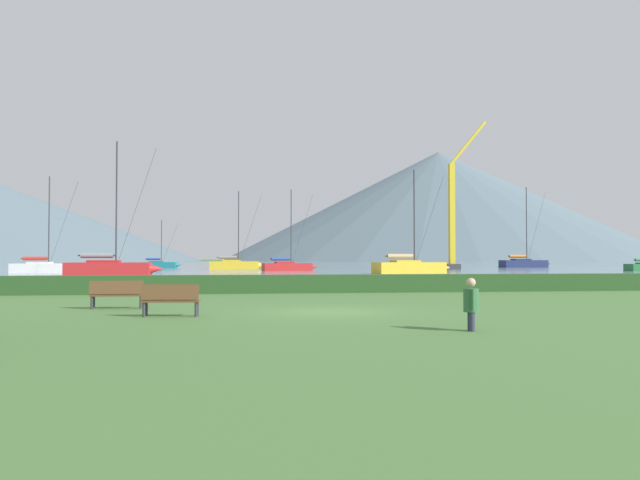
{
  "coord_description": "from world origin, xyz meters",
  "views": [
    {
      "loc": [
        -3.06,
        -19.7,
        1.73
      ],
      "look_at": [
        9.14,
        68.62,
        4.23
      ],
      "focal_mm": 35.11,
      "sensor_mm": 36.0,
      "label": 1
    }
  ],
  "objects_px": {
    "sailboat_slip_1": "(410,267)",
    "sailboat_slip_3": "(110,267)",
    "sailboat_slip_6": "(524,263)",
    "sailboat_slip_9": "(235,264)",
    "person_seated_viewer": "(471,302)",
    "park_bench_under_tree": "(117,293)",
    "sailboat_slip_11": "(288,266)",
    "dock_crane": "(453,220)",
    "park_bench_near_path": "(171,298)",
    "sailboat_slip_5": "(159,264)",
    "sailboat_slip_2": "(44,267)"
  },
  "relations": [
    {
      "from": "person_seated_viewer",
      "to": "dock_crane",
      "type": "xyz_separation_m",
      "value": [
        26.31,
        73.78,
        6.48
      ]
    },
    {
      "from": "sailboat_slip_11",
      "to": "person_seated_viewer",
      "type": "xyz_separation_m",
      "value": [
        -1.42,
        -66.99,
        0.06
      ]
    },
    {
      "from": "sailboat_slip_1",
      "to": "park_bench_under_tree",
      "type": "xyz_separation_m",
      "value": [
        -22.77,
        -43.56,
        -0.21
      ]
    },
    {
      "from": "sailboat_slip_1",
      "to": "sailboat_slip_9",
      "type": "relative_size",
      "value": 0.95
    },
    {
      "from": "dock_crane",
      "to": "park_bench_under_tree",
      "type": "bearing_deg",
      "value": -118.46
    },
    {
      "from": "sailboat_slip_2",
      "to": "sailboat_slip_3",
      "type": "xyz_separation_m",
      "value": [
        9.27,
        -11.17,
        0.12
      ]
    },
    {
      "from": "sailboat_slip_6",
      "to": "park_bench_near_path",
      "type": "xyz_separation_m",
      "value": [
        -51.89,
        -84.07,
        -0.26
      ]
    },
    {
      "from": "sailboat_slip_1",
      "to": "sailboat_slip_2",
      "type": "relative_size",
      "value": 1.03
    },
    {
      "from": "sailboat_slip_6",
      "to": "person_seated_viewer",
      "type": "relative_size",
      "value": 11.21
    },
    {
      "from": "sailboat_slip_5",
      "to": "sailboat_slip_6",
      "type": "xyz_separation_m",
      "value": [
        62.59,
        -5.34,
        0.22
      ]
    },
    {
      "from": "sailboat_slip_3",
      "to": "dock_crane",
      "type": "xyz_separation_m",
      "value": [
        43.75,
        25.08,
        6.4
      ]
    },
    {
      "from": "sailboat_slip_6",
      "to": "sailboat_slip_9",
      "type": "relative_size",
      "value": 1.19
    },
    {
      "from": "park_bench_near_path",
      "to": "dock_crane",
      "type": "bearing_deg",
      "value": 68.98
    },
    {
      "from": "sailboat_slip_5",
      "to": "sailboat_slip_6",
      "type": "bearing_deg",
      "value": -0.32
    },
    {
      "from": "sailboat_slip_1",
      "to": "park_bench_near_path",
      "type": "bearing_deg",
      "value": -124.93
    },
    {
      "from": "sailboat_slip_1",
      "to": "sailboat_slip_11",
      "type": "xyz_separation_m",
      "value": [
        -11.88,
        15.66,
        -0.12
      ]
    },
    {
      "from": "sailboat_slip_11",
      "to": "person_seated_viewer",
      "type": "relative_size",
      "value": 8.5
    },
    {
      "from": "sailboat_slip_6",
      "to": "sailboat_slip_3",
      "type": "bearing_deg",
      "value": -151.19
    },
    {
      "from": "sailboat_slip_11",
      "to": "dock_crane",
      "type": "relative_size",
      "value": 0.48
    },
    {
      "from": "sailboat_slip_2",
      "to": "sailboat_slip_5",
      "type": "bearing_deg",
      "value": 77.82
    },
    {
      "from": "sailboat_slip_1",
      "to": "park_bench_under_tree",
      "type": "distance_m",
      "value": 49.15
    },
    {
      "from": "sailboat_slip_6",
      "to": "dock_crane",
      "type": "bearing_deg",
      "value": -144.69
    },
    {
      "from": "sailboat_slip_2",
      "to": "dock_crane",
      "type": "distance_m",
      "value": 55.2
    },
    {
      "from": "sailboat_slip_5",
      "to": "sailboat_slip_11",
      "type": "xyz_separation_m",
      "value": [
        19.51,
        -27.05,
        0.05
      ]
    },
    {
      "from": "sailboat_slip_9",
      "to": "sailboat_slip_11",
      "type": "relative_size",
      "value": 1.11
    },
    {
      "from": "sailboat_slip_2",
      "to": "sailboat_slip_5",
      "type": "xyz_separation_m",
      "value": [
        8.63,
        34.17,
        -0.08
      ]
    },
    {
      "from": "sailboat_slip_1",
      "to": "sailboat_slip_2",
      "type": "height_order",
      "value": "sailboat_slip_1"
    },
    {
      "from": "sailboat_slip_6",
      "to": "sailboat_slip_11",
      "type": "relative_size",
      "value": 1.32
    },
    {
      "from": "sailboat_slip_2",
      "to": "park_bench_under_tree",
      "type": "xyz_separation_m",
      "value": [
        17.24,
        -52.1,
        -0.12
      ]
    },
    {
      "from": "sailboat_slip_11",
      "to": "sailboat_slip_5",
      "type": "bearing_deg",
      "value": 117.08
    },
    {
      "from": "sailboat_slip_9",
      "to": "sailboat_slip_1",
      "type": "bearing_deg",
      "value": -56.07
    },
    {
      "from": "sailboat_slip_5",
      "to": "park_bench_near_path",
      "type": "xyz_separation_m",
      "value": [
        10.7,
        -89.41,
        -0.04
      ]
    },
    {
      "from": "sailboat_slip_2",
      "to": "dock_crane",
      "type": "xyz_separation_m",
      "value": [
        53.02,
        13.91,
        6.52
      ]
    },
    {
      "from": "sailboat_slip_3",
      "to": "sailboat_slip_5",
      "type": "bearing_deg",
      "value": 90.34
    },
    {
      "from": "sailboat_slip_11",
      "to": "park_bench_near_path",
      "type": "xyz_separation_m",
      "value": [
        -8.8,
        -62.37,
        -0.09
      ]
    },
    {
      "from": "sailboat_slip_6",
      "to": "park_bench_under_tree",
      "type": "height_order",
      "value": "sailboat_slip_6"
    },
    {
      "from": "sailboat_slip_5",
      "to": "sailboat_slip_6",
      "type": "height_order",
      "value": "sailboat_slip_6"
    },
    {
      "from": "sailboat_slip_9",
      "to": "sailboat_slip_11",
      "type": "bearing_deg",
      "value": -62.49
    },
    {
      "from": "sailboat_slip_1",
      "to": "sailboat_slip_3",
      "type": "xyz_separation_m",
      "value": [
        -30.74,
        -2.63,
        0.03
      ]
    },
    {
      "from": "park_bench_near_path",
      "to": "sailboat_slip_1",
      "type": "bearing_deg",
      "value": 71.07
    },
    {
      "from": "sailboat_slip_9",
      "to": "park_bench_under_tree",
      "type": "distance_m",
      "value": 73.45
    },
    {
      "from": "sailboat_slip_6",
      "to": "dock_crane",
      "type": "height_order",
      "value": "dock_crane"
    },
    {
      "from": "sailboat_slip_3",
      "to": "dock_crane",
      "type": "height_order",
      "value": "dock_crane"
    },
    {
      "from": "sailboat_slip_1",
      "to": "park_bench_under_tree",
      "type": "bearing_deg",
      "value": -128.64
    },
    {
      "from": "sailboat_slip_2",
      "to": "sailboat_slip_9",
      "type": "xyz_separation_m",
      "value": [
        21.36,
        21.24,
        0.06
      ]
    },
    {
      "from": "sailboat_slip_6",
      "to": "person_seated_viewer",
      "type": "bearing_deg",
      "value": -120.69
    },
    {
      "from": "sailboat_slip_1",
      "to": "park_bench_near_path",
      "type": "height_order",
      "value": "sailboat_slip_1"
    },
    {
      "from": "sailboat_slip_9",
      "to": "dock_crane",
      "type": "relative_size",
      "value": 0.54
    },
    {
      "from": "sailboat_slip_1",
      "to": "sailboat_slip_11",
      "type": "height_order",
      "value": "sailboat_slip_1"
    },
    {
      "from": "sailboat_slip_3",
      "to": "sailboat_slip_6",
      "type": "height_order",
      "value": "sailboat_slip_6"
    }
  ]
}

